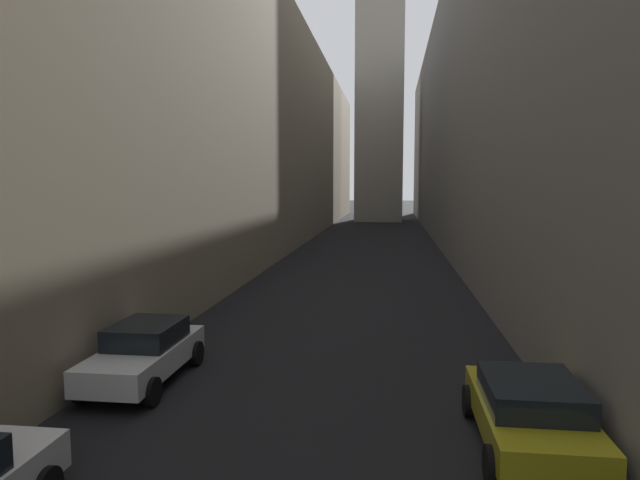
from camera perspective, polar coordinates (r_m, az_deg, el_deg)
name	(u,v)px	position (r m, az deg, el deg)	size (l,w,h in m)	color
ground_plane	(367,252)	(41.65, 4.82, -1.20)	(264.00, 264.00, 0.00)	black
building_block_left	(215,130)	(45.68, -10.62, 10.94)	(13.22, 108.00, 18.47)	gray
building_block_right	(551,112)	(45.12, 22.50, 12.00)	(15.48, 108.00, 20.55)	slate
clock_tower	(381,9)	(80.46, 6.20, 22.39)	(6.98, 6.98, 54.15)	gray
parked_car_left_third	(145,352)	(15.11, -17.43, -10.82)	(1.91, 4.28, 1.49)	silver
parked_car_right_third	(530,411)	(11.68, 20.63, -16.04)	(2.06, 4.13, 1.39)	#A59919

